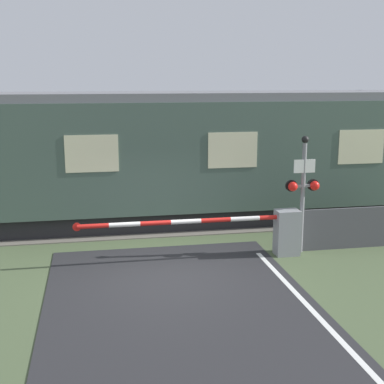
% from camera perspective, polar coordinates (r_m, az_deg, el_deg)
% --- Properties ---
extents(ground_plane, '(80.00, 80.00, 0.00)m').
position_cam_1_polar(ground_plane, '(12.49, -2.49, -8.75)').
color(ground_plane, '#475638').
extents(track_bed, '(36.00, 3.20, 0.13)m').
position_cam_1_polar(track_bed, '(16.68, -4.64, -3.26)').
color(track_bed, '#666056').
rests_on(track_bed, ground_plane).
extents(train, '(14.33, 2.79, 4.01)m').
position_cam_1_polar(train, '(16.63, 3.12, 3.86)').
color(train, black).
rests_on(train, ground_plane).
extents(crossing_barrier, '(5.62, 0.44, 1.17)m').
position_cam_1_polar(crossing_barrier, '(13.67, 8.35, -4.09)').
color(crossing_barrier, gray).
rests_on(crossing_barrier, ground_plane).
extents(signal_post, '(0.89, 0.26, 3.02)m').
position_cam_1_polar(signal_post, '(13.83, 11.77, 0.53)').
color(signal_post, gray).
rests_on(signal_post, ground_plane).
extents(roadside_fence, '(3.26, 0.06, 1.10)m').
position_cam_1_polar(roadside_fence, '(14.85, 17.41, -3.65)').
color(roadside_fence, '#4C4C51').
rests_on(roadside_fence, ground_plane).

